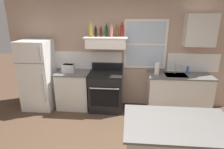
{
  "coord_description": "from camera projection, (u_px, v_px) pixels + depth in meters",
  "views": [
    {
      "loc": [
        0.26,
        -2.31,
        2.24
      ],
      "look_at": [
        -0.05,
        1.2,
        1.1
      ],
      "focal_mm": 30.27,
      "sensor_mm": 36.0,
      "label": 1
    }
  ],
  "objects": [
    {
      "name": "stove_range",
      "position": [
        106.0,
        91.0,
        4.55
      ],
      "size": [
        0.76,
        0.69,
        1.09
      ],
      "color": "black",
      "rests_on": "ground_plane"
    },
    {
      "name": "bottle_balsamic_dark",
      "position": [
        96.0,
        32.0,
        4.19
      ],
      "size": [
        0.06,
        0.06,
        0.24
      ],
      "color": "black",
      "rests_on": "range_hood_shelf"
    },
    {
      "name": "sink_faucet",
      "position": [
        175.0,
        66.0,
        4.35
      ],
      "size": [
        0.03,
        0.17,
        0.28
      ],
      "color": "silver",
      "rests_on": "counter_right_with_sink"
    },
    {
      "name": "dish_soap_bottle",
      "position": [
        187.0,
        70.0,
        4.35
      ],
      "size": [
        0.06,
        0.06,
        0.18
      ],
      "primitive_type": "cylinder",
      "color": "blue",
      "rests_on": "counter_right_with_sink"
    },
    {
      "name": "counter_left_of_stove",
      "position": [
        74.0,
        89.0,
        4.65
      ],
      "size": [
        0.79,
        0.63,
        0.91
      ],
      "color": "silver",
      "rests_on": "ground_plane"
    },
    {
      "name": "paper_towel_roll",
      "position": [
        157.0,
        69.0,
        4.3
      ],
      "size": [
        0.11,
        0.11,
        0.27
      ],
      "primitive_type": "cylinder",
      "color": "white",
      "rests_on": "counter_right_with_sink"
    },
    {
      "name": "bottle_brown_stout",
      "position": [
        101.0,
        32.0,
        4.23
      ],
      "size": [
        0.06,
        0.06,
        0.24
      ],
      "color": "#381E0F",
      "rests_on": "range_hood_shelf"
    },
    {
      "name": "bottle_amber_wine",
      "position": [
        117.0,
        31.0,
        4.23
      ],
      "size": [
        0.07,
        0.07,
        0.27
      ],
      "color": "brown",
      "rests_on": "range_hood_shelf"
    },
    {
      "name": "range_hood_shelf",
      "position": [
        106.0,
        42.0,
        4.28
      ],
      "size": [
        0.96,
        0.52,
        0.24
      ],
      "color": "white"
    },
    {
      "name": "toaster",
      "position": [
        68.0,
        68.0,
        4.47
      ],
      "size": [
        0.3,
        0.2,
        0.19
      ],
      "color": "silver",
      "rests_on": "counter_left_of_stove"
    },
    {
      "name": "refrigerator",
      "position": [
        38.0,
        75.0,
        4.55
      ],
      "size": [
        0.7,
        0.72,
        1.66
      ],
      "color": "white",
      "rests_on": "ground_plane"
    },
    {
      "name": "bottle_champagne_gold_foil",
      "position": [
        91.0,
        30.0,
        4.2
      ],
      "size": [
        0.08,
        0.08,
        0.32
      ],
      "color": "#B29333",
      "rests_on": "range_hood_shelf"
    },
    {
      "name": "bottle_dark_green_wine",
      "position": [
        107.0,
        31.0,
        4.26
      ],
      "size": [
        0.07,
        0.07,
        0.29
      ],
      "color": "#143819",
      "rests_on": "range_hood_shelf"
    },
    {
      "name": "upper_cabinet_right",
      "position": [
        200.0,
        30.0,
        4.1
      ],
      "size": [
        0.64,
        0.32,
        0.7
      ],
      "color": "silver"
    },
    {
      "name": "back_wall",
      "position": [
        119.0,
        52.0,
        4.59
      ],
      "size": [
        5.4,
        0.11,
        2.7
      ],
      "color": "tan",
      "rests_on": "ground_plane"
    },
    {
      "name": "bottle_rose_pink",
      "position": [
        111.0,
        31.0,
        4.18
      ],
      "size": [
        0.07,
        0.07,
        0.28
      ],
      "color": "#C67F84",
      "rests_on": "range_hood_shelf"
    },
    {
      "name": "counter_right_with_sink",
      "position": [
        178.0,
        93.0,
        4.44
      ],
      "size": [
        1.43,
        0.63,
        0.91
      ],
      "color": "silver",
      "rests_on": "ground_plane"
    },
    {
      "name": "bottle_red_label_wine",
      "position": [
        122.0,
        30.0,
        4.22
      ],
      "size": [
        0.07,
        0.07,
        0.32
      ],
      "color": "maroon",
      "rests_on": "range_hood_shelf"
    }
  ]
}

